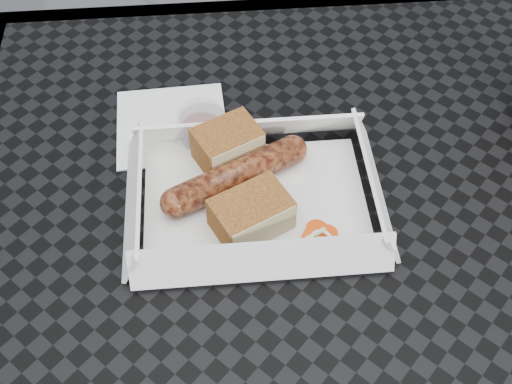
% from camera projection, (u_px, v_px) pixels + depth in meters
% --- Properties ---
extents(patio_table, '(0.80, 0.80, 0.74)m').
position_uv_depth(patio_table, '(336.00, 285.00, 0.67)').
color(patio_table, black).
rests_on(patio_table, ground).
extents(food_tray, '(0.22, 0.15, 0.00)m').
position_uv_depth(food_tray, '(255.00, 202.00, 0.64)').
color(food_tray, white).
rests_on(food_tray, patio_table).
extents(bratwurst, '(0.15, 0.09, 0.03)m').
position_uv_depth(bratwurst, '(236.00, 175.00, 0.64)').
color(bratwurst, brown).
rests_on(bratwurst, food_tray).
extents(bread_near, '(0.08, 0.07, 0.04)m').
position_uv_depth(bread_near, '(227.00, 145.00, 0.66)').
color(bread_near, brown).
rests_on(bread_near, food_tray).
extents(bread_far, '(0.09, 0.07, 0.04)m').
position_uv_depth(bread_far, '(251.00, 214.00, 0.61)').
color(bread_far, brown).
rests_on(bread_far, food_tray).
extents(veg_garnish, '(0.03, 0.03, 0.00)m').
position_uv_depth(veg_garnish, '(322.00, 240.00, 0.61)').
color(veg_garnish, '#E14109').
rests_on(veg_garnish, food_tray).
extents(napkin, '(0.12, 0.12, 0.00)m').
position_uv_depth(napkin, '(172.00, 125.00, 0.71)').
color(napkin, white).
rests_on(napkin, patio_table).
extents(condiment_cup_sauce, '(0.05, 0.05, 0.03)m').
position_uv_depth(condiment_cup_sauce, '(201.00, 124.00, 0.69)').
color(condiment_cup_sauce, maroon).
rests_on(condiment_cup_sauce, patio_table).
extents(condiment_cup_empty, '(0.05, 0.05, 0.03)m').
position_uv_depth(condiment_cup_empty, '(204.00, 129.00, 0.69)').
color(condiment_cup_empty, silver).
rests_on(condiment_cup_empty, patio_table).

